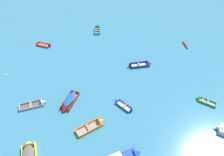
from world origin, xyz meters
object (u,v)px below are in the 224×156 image
(rowboat_green_near_right, at_px, (202,100))
(mooring_buoy_midfield, at_px, (6,75))
(rowboat_blue_near_left, at_px, (120,103))
(mooring_buoy_near_foreground, at_px, (24,43))
(mooring_buoy_trailing, at_px, (98,45))
(rowboat_yellow_outer_left, at_px, (29,152))
(mooring_buoy_far_field, at_px, (81,30))
(rowboat_grey_near_camera, at_px, (39,103))
(rowboat_turquoise_back_row_right, at_px, (97,29))
(mooring_buoy_central, at_px, (148,39))
(kayak_maroon_midfield_left, at_px, (185,45))
(rowboat_red_cluster_inner, at_px, (40,44))
(rowboat_maroon_far_left, at_px, (68,103))
(rowboat_deep_blue_outer_right, at_px, (144,64))
(rowboat_orange_midfield_right, at_px, (96,124))

(rowboat_green_near_right, xyz_separation_m, mooring_buoy_midfield, (-33.52, 8.07, -0.16))
(rowboat_blue_near_left, bearing_deg, rowboat_green_near_right, -0.20)
(mooring_buoy_midfield, relative_size, mooring_buoy_near_foreground, 0.84)
(mooring_buoy_trailing, bearing_deg, mooring_buoy_midfield, -152.20)
(rowboat_yellow_outer_left, bearing_deg, mooring_buoy_far_field, 81.88)
(rowboat_yellow_outer_left, bearing_deg, rowboat_grey_near_camera, 93.98)
(rowboat_turquoise_back_row_right, distance_m, mooring_buoy_central, 12.81)
(mooring_buoy_central, xyz_separation_m, mooring_buoy_midfield, (-28.49, -10.50, 0.00))
(kayak_maroon_midfield_left, bearing_deg, mooring_buoy_midfield, -168.17)
(mooring_buoy_far_field, bearing_deg, mooring_buoy_midfield, -129.13)
(rowboat_yellow_outer_left, distance_m, rowboat_blue_near_left, 14.23)
(mooring_buoy_midfield, bearing_deg, kayak_maroon_midfield_left, 11.83)
(mooring_buoy_central, bearing_deg, rowboat_red_cluster_inner, -177.92)
(rowboat_maroon_far_left, bearing_deg, rowboat_deep_blue_outer_right, 33.53)
(rowboat_red_cluster_inner, xyz_separation_m, mooring_buoy_central, (24.28, 0.88, -0.19))
(rowboat_green_near_right, relative_size, mooring_buoy_far_field, 10.49)
(mooring_buoy_trailing, relative_size, mooring_buoy_far_field, 0.99)
(rowboat_deep_blue_outer_right, distance_m, mooring_buoy_trailing, 11.84)
(rowboat_orange_midfield_right, height_order, rowboat_deep_blue_outer_right, rowboat_deep_blue_outer_right)
(mooring_buoy_central, bearing_deg, rowboat_green_near_right, -74.86)
(kayak_maroon_midfield_left, distance_m, rowboat_green_near_right, 15.90)
(rowboat_orange_midfield_right, relative_size, mooring_buoy_trailing, 14.84)
(rowboat_orange_midfield_right, height_order, mooring_buoy_midfield, rowboat_orange_midfield_right)
(rowboat_turquoise_back_row_right, relative_size, rowboat_deep_blue_outer_right, 0.87)
(kayak_maroon_midfield_left, distance_m, rowboat_red_cluster_inner, 32.08)
(kayak_maroon_midfield_left, xyz_separation_m, mooring_buoy_near_foreground, (-35.96, 3.05, -0.15))
(mooring_buoy_trailing, bearing_deg, rowboat_orange_midfield_right, -90.57)
(rowboat_blue_near_left, bearing_deg, mooring_buoy_trailing, 101.93)
(mooring_buoy_near_foreground, bearing_deg, rowboat_blue_near_left, -42.74)
(mooring_buoy_trailing, distance_m, mooring_buoy_near_foreground, 16.71)
(rowboat_yellow_outer_left, distance_m, rowboat_turquoise_back_row_right, 32.39)
(mooring_buoy_far_field, bearing_deg, rowboat_maroon_far_left, -90.98)
(rowboat_grey_near_camera, height_order, mooring_buoy_far_field, rowboat_grey_near_camera)
(rowboat_orange_midfield_right, relative_size, mooring_buoy_near_foreground, 10.35)
(kayak_maroon_midfield_left, relative_size, mooring_buoy_trailing, 10.98)
(rowboat_yellow_outer_left, xyz_separation_m, kayak_maroon_midfield_left, (27.94, 22.96, -0.27))
(rowboat_turquoise_back_row_right, xyz_separation_m, mooring_buoy_far_field, (-4.15, -0.23, -0.20))
(rowboat_blue_near_left, bearing_deg, mooring_buoy_central, 66.60)
(rowboat_red_cluster_inner, distance_m, mooring_buoy_midfield, 10.50)
(rowboat_grey_near_camera, relative_size, mooring_buoy_far_field, 14.55)
(kayak_maroon_midfield_left, bearing_deg, rowboat_maroon_far_left, -147.33)
(rowboat_deep_blue_outer_right, distance_m, mooring_buoy_far_field, 19.52)
(mooring_buoy_trailing, bearing_deg, rowboat_green_near_right, -45.62)
(rowboat_maroon_far_left, height_order, mooring_buoy_far_field, rowboat_maroon_far_left)
(rowboat_maroon_far_left, xyz_separation_m, mooring_buoy_near_foreground, (-12.04, 18.38, -0.41))
(kayak_maroon_midfield_left, xyz_separation_m, rowboat_blue_near_left, (-15.75, -15.62, 0.03))
(mooring_buoy_central, bearing_deg, rowboat_turquoise_back_row_right, 155.24)
(rowboat_yellow_outer_left, relative_size, mooring_buoy_central, 9.97)
(rowboat_maroon_far_left, bearing_deg, rowboat_turquoise_back_row_right, 79.09)
(rowboat_grey_near_camera, relative_size, mooring_buoy_central, 9.13)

